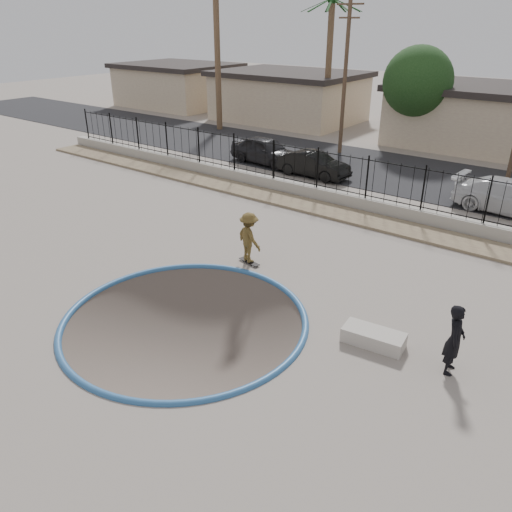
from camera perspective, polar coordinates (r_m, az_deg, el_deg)
The scene contains 21 objects.
ground at distance 24.75m, azimuth 13.73°, elevation 3.77°, with size 120.00×120.00×2.20m, color slate.
bowl_pit at distance 14.44m, azimuth -8.10°, elevation -7.30°, with size 6.84×6.84×1.80m, color #4F463D, non-canonical shape.
coping_ring at distance 14.44m, azimuth -8.10°, elevation -7.30°, with size 7.04×7.04×0.20m, color #2C5B8F.
rock_strip at distance 21.95m, azimuth 10.97°, elevation 4.47°, with size 42.00×1.60×0.11m, color #91825F.
retaining_wall at distance 22.80m, azimuth 12.30°, elevation 5.81°, with size 42.00×0.45×0.60m, color gray.
fence at distance 22.44m, azimuth 12.58°, elevation 8.69°, with size 40.00×0.04×1.80m.
street at distance 28.84m, azimuth 18.17°, elevation 8.67°, with size 90.00×8.00×0.04m, color black.
house_west_far at distance 51.74m, azimuth -8.95°, elevation 18.81°, with size 10.60×8.60×3.90m.
house_west at distance 43.45m, azimuth 3.77°, elevation 17.81°, with size 11.60×8.60×3.90m.
house_center at distance 37.36m, azimuth 23.90°, elevation 14.53°, with size 10.60×8.60×3.90m.
palm_left at distance 39.12m, azimuth -4.57°, elevation 25.73°, with size 2.30×2.30×11.30m.
palm_mid at distance 38.32m, azimuth 8.49°, elevation 23.66°, with size 2.30×2.30×9.30m.
utility_pole_left at distance 32.14m, azimuth 10.15°, elevation 19.69°, with size 1.70×0.24×9.00m.
street_tree_left at distance 34.63m, azimuth 17.99°, elevation 18.44°, with size 4.32×4.32×6.36m.
skater at distance 17.12m, azimuth -0.79°, elevation 1.83°, with size 1.15×0.66×1.78m, color olive.
skateboard at distance 17.47m, azimuth -0.77°, elevation -0.65°, with size 0.91×0.39×0.08m.
videographer at distance 12.83m, azimuth 21.75°, elevation -8.86°, with size 0.66×0.44×1.82m, color black.
concrete_ledge at distance 13.61m, azimuth 13.28°, elevation -9.06°, with size 1.60×0.70×0.40m, color #B4AB9F.
car_a at distance 29.71m, azimuth 1.14°, elevation 11.96°, with size 1.81×4.49×1.53m, color black.
car_b at distance 27.34m, azimuth 6.58°, elevation 10.37°, with size 1.40×4.02×1.32m, color black.
car_c at distance 24.46m, azimuth 27.16°, elevation 5.99°, with size 1.99×4.89×1.42m, color silver.
Camera 1 is at (8.88, -9.33, 7.77)m, focal length 35.00 mm.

